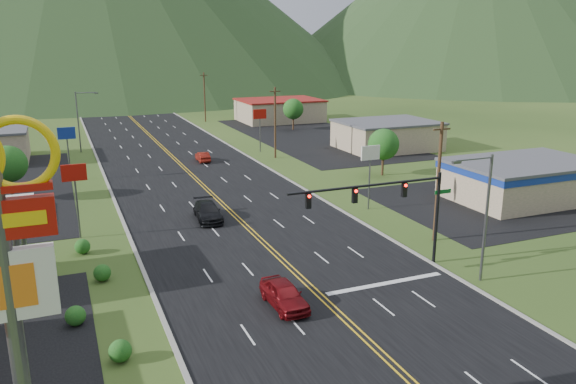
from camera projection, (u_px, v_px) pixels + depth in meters
name	position (u px, v px, depth m)	size (l,w,h in m)	color
pylon_sign	(3.00, 250.00, 19.28)	(4.32, 0.60, 14.00)	#59595E
traffic_signal	(392.00, 200.00, 39.66)	(13.10, 0.43, 7.00)	black
streetlight_east	(483.00, 210.00, 37.86)	(3.28, 0.25, 9.00)	#59595E
streetlight_west	(80.00, 118.00, 82.99)	(3.28, 0.25, 9.00)	#59595E
building_east_near	(524.00, 178.00, 58.94)	(15.40, 10.40, 4.10)	#CDAC8E
building_east_mid	(387.00, 135.00, 86.47)	(14.40, 11.40, 4.30)	#CDAC8E
building_east_far	(280.00, 110.00, 116.20)	(16.40, 12.40, 4.50)	#CDAC8E
pole_sign_west_a	(75.00, 180.00, 46.48)	(2.00, 0.18, 6.40)	#59595E
pole_sign_west_b	(67.00, 139.00, 66.11)	(2.00, 0.18, 6.40)	#59595E
pole_sign_east_a	(370.00, 159.00, 54.63)	(2.00, 0.18, 6.40)	#59595E
pole_sign_east_b	(260.00, 118.00, 83.18)	(2.00, 0.18, 6.40)	#59595E
tree_west_a	(8.00, 164.00, 57.96)	(3.84, 3.84, 5.82)	#382314
tree_east_a	(384.00, 144.00, 68.95)	(3.84, 3.84, 5.82)	#382314
tree_east_b	(293.00, 109.00, 104.33)	(3.84, 3.84, 5.82)	#382314
utility_pole_a	(438.00, 181.00, 45.87)	(1.60, 0.28, 10.00)	#382314
utility_pole_b	(275.00, 122.00, 78.88)	(1.60, 0.28, 10.00)	#382314
utility_pole_c	(205.00, 97.00, 114.57)	(1.60, 0.28, 10.00)	#382314
utility_pole_d	(168.00, 83.00, 150.26)	(1.60, 0.28, 10.00)	#382314
car_red_near	(284.00, 295.00, 35.23)	(1.90, 4.72, 1.61)	maroon
car_dark_mid	(208.00, 212.00, 52.30)	(2.21, 5.45, 1.58)	black
car_red_far	(203.00, 157.00, 77.56)	(1.40, 4.02, 1.32)	maroon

